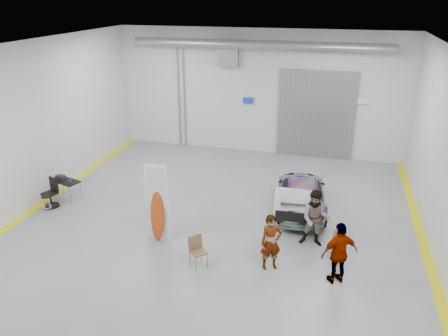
% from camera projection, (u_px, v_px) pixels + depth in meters
% --- Properties ---
extents(ground, '(16.00, 16.00, 0.00)m').
position_uv_depth(ground, '(213.00, 227.00, 15.04)').
color(ground, slate).
rests_on(ground, ground).
extents(room_shell, '(14.02, 16.18, 6.01)m').
position_uv_depth(room_shell, '(236.00, 97.00, 15.44)').
color(room_shell, silver).
rests_on(room_shell, ground).
extents(sedan_car, '(2.23, 4.46, 1.24)m').
position_uv_depth(sedan_car, '(301.00, 193.00, 16.15)').
color(sedan_car, white).
rests_on(sedan_car, ground).
extents(person_a, '(0.74, 0.64, 1.72)m').
position_uv_depth(person_a, '(271.00, 242.00, 12.55)').
color(person_a, '#9B7754').
rests_on(person_a, ground).
extents(person_b, '(0.93, 0.71, 1.89)m').
position_uv_depth(person_b, '(316.00, 219.00, 13.68)').
color(person_b, slate).
rests_on(person_b, ground).
extents(person_c, '(1.15, 0.92, 1.85)m').
position_uv_depth(person_c, '(339.00, 253.00, 11.91)').
color(person_c, '#A56037').
rests_on(person_c, ground).
extents(surfboard_display, '(0.79, 0.23, 2.80)m').
position_uv_depth(surfboard_display, '(158.00, 209.00, 13.89)').
color(surfboard_display, white).
rests_on(surfboard_display, ground).
extents(folding_chair_near, '(0.61, 0.70, 0.93)m').
position_uv_depth(folding_chair_near, '(199.00, 257.00, 12.86)').
color(folding_chair_near, brown).
rests_on(folding_chair_near, ground).
extents(folding_chair_far, '(0.49, 0.52, 0.81)m').
position_uv_depth(folding_chair_far, '(336.00, 250.00, 13.27)').
color(folding_chair_far, brown).
rests_on(folding_chair_far, ground).
extents(shop_stool, '(0.33, 0.33, 0.65)m').
position_uv_depth(shop_stool, '(47.00, 204.00, 16.00)').
color(shop_stool, black).
rests_on(shop_stool, ground).
extents(work_table, '(1.29, 0.91, 0.96)m').
position_uv_depth(work_table, '(64.00, 180.00, 16.96)').
color(work_table, gray).
rests_on(work_table, ground).
extents(office_chair, '(0.61, 0.64, 1.09)m').
position_uv_depth(office_chair, '(51.00, 194.00, 16.38)').
color(office_chair, black).
rests_on(office_chair, ground).
extents(trunk_lid, '(1.45, 0.88, 0.04)m').
position_uv_depth(trunk_lid, '(297.00, 200.00, 14.21)').
color(trunk_lid, silver).
rests_on(trunk_lid, sedan_car).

